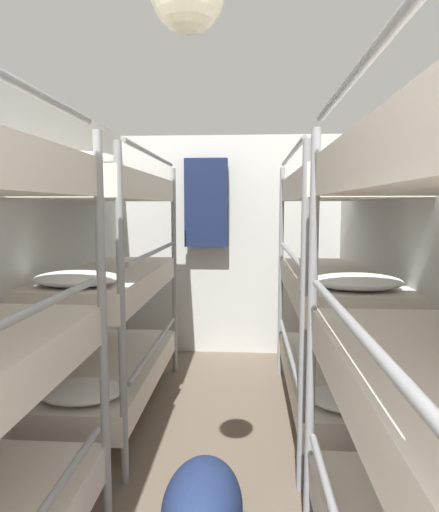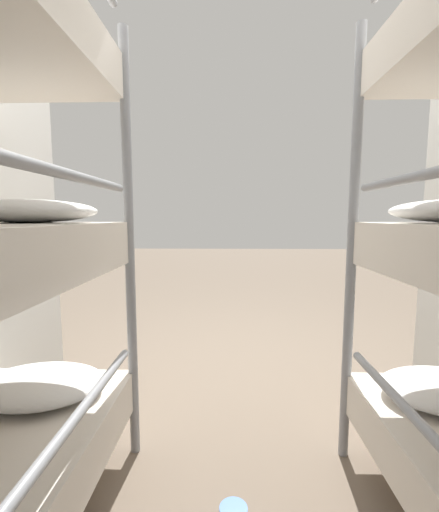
% 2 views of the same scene
% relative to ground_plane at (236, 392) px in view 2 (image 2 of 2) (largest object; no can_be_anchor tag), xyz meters
% --- Properties ---
extents(ground_plane, '(20.00, 20.00, 0.00)m').
position_rel_ground_plane_xyz_m(ground_plane, '(0.00, 0.00, 0.00)').
color(ground_plane, '#6B5B4C').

